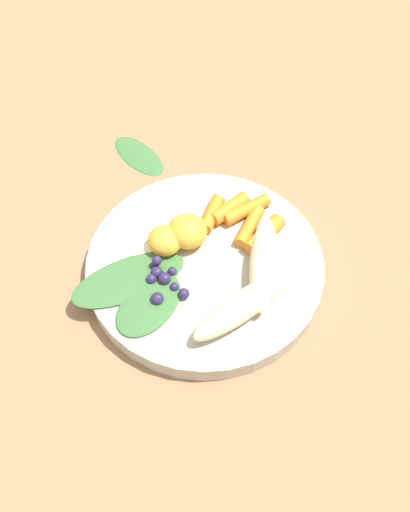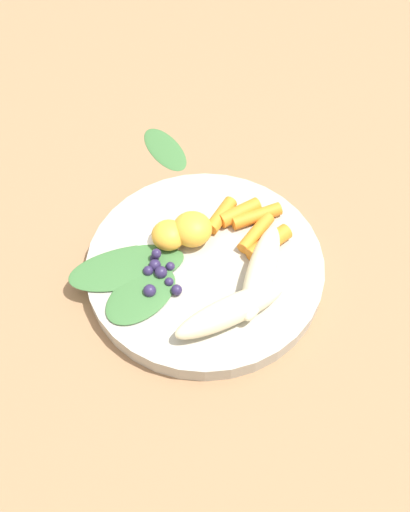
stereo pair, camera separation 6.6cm
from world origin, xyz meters
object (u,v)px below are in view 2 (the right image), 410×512
banana_peeled_left (261,271)px  banana_peeled_right (231,311)px  kale_leaf_stray (164,148)px  bowl (205,267)px  orange_segment_near (169,235)px

banana_peeled_left → banana_peeled_right: same height
banana_peeled_left → kale_leaf_stray: 0.26m
bowl → banana_peeled_left: bearing=-21.8°
orange_segment_near → kale_leaf_stray: (-0.01, 0.18, -0.04)m
bowl → kale_leaf_stray: size_ratio=2.90×
bowl → banana_peeled_left: 0.07m
banana_peeled_right → orange_segment_near: bearing=96.8°
bowl → orange_segment_near: size_ratio=6.88×
banana_peeled_left → kale_leaf_stray: banana_peeled_left is taller
banana_peeled_left → orange_segment_near: banana_peeled_left is taller
orange_segment_near → kale_leaf_stray: 0.18m
kale_leaf_stray → bowl: bearing=163.8°
orange_segment_near → kale_leaf_stray: orange_segment_near is taller
orange_segment_near → kale_leaf_stray: size_ratio=0.42×
bowl → banana_peeled_right: 0.08m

